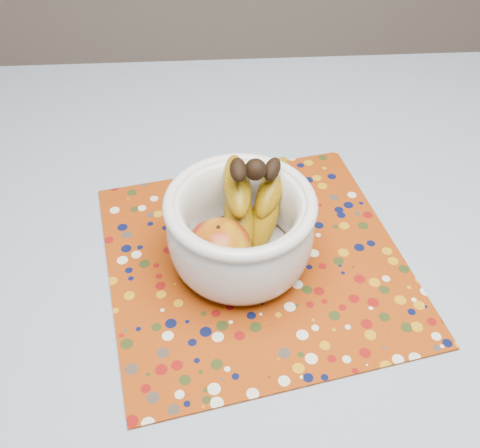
% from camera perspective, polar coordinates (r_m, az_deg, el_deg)
% --- Properties ---
extents(table, '(1.20, 1.20, 0.75)m').
position_cam_1_polar(table, '(0.86, 7.04, -10.68)').
color(table, brown).
rests_on(table, ground).
extents(tablecloth, '(1.32, 1.32, 0.01)m').
position_cam_1_polar(tablecloth, '(0.79, 7.56, -7.33)').
color(tablecloth, slate).
rests_on(tablecloth, table).
extents(placemat, '(0.49, 0.49, 0.00)m').
position_cam_1_polar(placemat, '(0.82, 1.58, -3.70)').
color(placemat, '#812E07').
rests_on(placemat, tablecloth).
extents(fruit_bowl, '(0.22, 0.22, 0.17)m').
position_cam_1_polar(fruit_bowl, '(0.77, 0.43, 0.14)').
color(fruit_bowl, silver).
rests_on(fruit_bowl, placemat).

